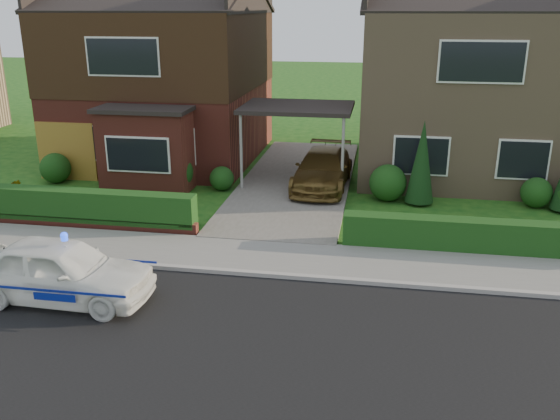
# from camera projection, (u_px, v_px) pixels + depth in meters

# --- Properties ---
(ground) EXTENTS (120.00, 120.00, 0.00)m
(ground) POSITION_uv_depth(u_px,v_px,m) (213.00, 345.00, 11.09)
(ground) COLOR #134813
(ground) RESTS_ON ground
(road) EXTENTS (60.00, 6.00, 0.02)m
(road) POSITION_uv_depth(u_px,v_px,m) (213.00, 345.00, 11.09)
(road) COLOR black
(road) RESTS_ON ground
(kerb) EXTENTS (60.00, 0.16, 0.12)m
(kerb) POSITION_uv_depth(u_px,v_px,m) (249.00, 273.00, 13.91)
(kerb) COLOR #9E9993
(kerb) RESTS_ON ground
(sidewalk) EXTENTS (60.00, 2.00, 0.10)m
(sidewalk) POSITION_uv_depth(u_px,v_px,m) (258.00, 256.00, 14.89)
(sidewalk) COLOR slate
(sidewalk) RESTS_ON ground
(driveway) EXTENTS (3.80, 12.00, 0.12)m
(driveway) POSITION_uv_depth(u_px,v_px,m) (297.00, 181.00, 21.32)
(driveway) COLOR #666059
(driveway) RESTS_ON ground
(house_left) EXTENTS (7.50, 9.53, 7.25)m
(house_left) POSITION_uv_depth(u_px,v_px,m) (165.00, 64.00, 23.72)
(house_left) COLOR maroon
(house_left) RESTS_ON ground
(house_right) EXTENTS (7.50, 8.06, 7.25)m
(house_right) POSITION_uv_depth(u_px,v_px,m) (463.00, 73.00, 22.01)
(house_right) COLOR #997B5E
(house_right) RESTS_ON ground
(carport_link) EXTENTS (3.80, 3.00, 2.77)m
(carport_link) POSITION_uv_depth(u_px,v_px,m) (297.00, 109.00, 20.43)
(carport_link) COLOR black
(carport_link) RESTS_ON ground
(garage_door) EXTENTS (2.20, 0.10, 2.10)m
(garage_door) POSITION_uv_depth(u_px,v_px,m) (67.00, 151.00, 21.34)
(garage_door) COLOR brown
(garage_door) RESTS_ON ground
(dwarf_wall) EXTENTS (7.70, 0.25, 0.36)m
(dwarf_wall) POSITION_uv_depth(u_px,v_px,m) (68.00, 222.00, 16.89)
(dwarf_wall) COLOR maroon
(dwarf_wall) RESTS_ON ground
(hedge_left) EXTENTS (7.50, 0.55, 0.90)m
(hedge_left) POSITION_uv_depth(u_px,v_px,m) (71.00, 226.00, 17.09)
(hedge_left) COLOR #123410
(hedge_left) RESTS_ON ground
(hedge_right) EXTENTS (7.50, 0.55, 0.80)m
(hedge_right) POSITION_uv_depth(u_px,v_px,m) (490.00, 254.00, 15.15)
(hedge_right) COLOR #123410
(hedge_right) RESTS_ON ground
(shrub_left_far) EXTENTS (1.08, 1.08, 1.08)m
(shrub_left_far) POSITION_uv_depth(u_px,v_px,m) (55.00, 168.00, 21.12)
(shrub_left_far) COLOR #123410
(shrub_left_far) RESTS_ON ground
(shrub_left_mid) EXTENTS (1.32, 1.32, 1.32)m
(shrub_left_mid) POSITION_uv_depth(u_px,v_px,m) (174.00, 172.00, 20.18)
(shrub_left_mid) COLOR #123410
(shrub_left_mid) RESTS_ON ground
(shrub_left_near) EXTENTS (0.84, 0.84, 0.84)m
(shrub_left_near) POSITION_uv_depth(u_px,v_px,m) (222.00, 178.00, 20.28)
(shrub_left_near) COLOR #123410
(shrub_left_near) RESTS_ON ground
(shrub_right_near) EXTENTS (1.20, 1.20, 1.20)m
(shrub_right_near) POSITION_uv_depth(u_px,v_px,m) (388.00, 183.00, 19.14)
(shrub_right_near) COLOR #123410
(shrub_right_near) RESTS_ON ground
(shrub_right_mid) EXTENTS (0.96, 0.96, 0.96)m
(shrub_right_mid) POSITION_uv_depth(u_px,v_px,m) (536.00, 193.00, 18.54)
(shrub_right_mid) COLOR #123410
(shrub_right_mid) RESTS_ON ground
(conifer_a) EXTENTS (0.90, 0.90, 2.60)m
(conifer_a) POSITION_uv_depth(u_px,v_px,m) (421.00, 165.00, 18.57)
(conifer_a) COLOR black
(conifer_a) RESTS_ON ground
(police_car) EXTENTS (3.68, 4.04, 1.53)m
(police_car) POSITION_uv_depth(u_px,v_px,m) (60.00, 271.00, 12.57)
(police_car) COLOR white
(police_car) RESTS_ON ground
(driveway_car) EXTENTS (1.93, 4.37, 1.25)m
(driveway_car) POSITION_uv_depth(u_px,v_px,m) (323.00, 169.00, 20.22)
(driveway_car) COLOR brown
(driveway_car) RESTS_ON driveway
(potted_plant_b) EXTENTS (0.57, 0.55, 0.82)m
(potted_plant_b) POSITION_uv_depth(u_px,v_px,m) (15.00, 193.00, 18.77)
(potted_plant_b) COLOR gray
(potted_plant_b) RESTS_ON ground
(potted_plant_c) EXTENTS (0.52, 0.52, 0.68)m
(potted_plant_c) POSITION_uv_depth(u_px,v_px,m) (186.00, 215.00, 16.96)
(potted_plant_c) COLOR gray
(potted_plant_c) RESTS_ON ground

